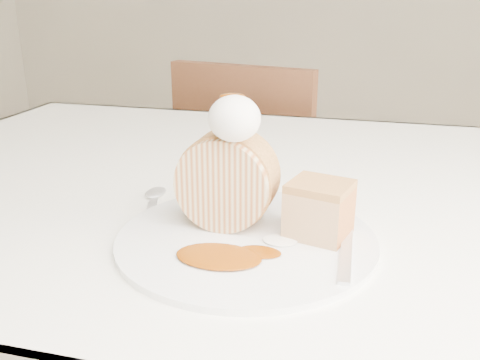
# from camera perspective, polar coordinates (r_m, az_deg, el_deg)

# --- Properties ---
(table) EXTENTS (1.40, 0.90, 0.75)m
(table) POSITION_cam_1_polar(r_m,az_deg,el_deg) (0.84, 5.04, -6.16)
(table) COLOR white
(table) RESTS_ON ground
(chair_far) EXTENTS (0.47, 0.47, 0.84)m
(chair_far) POSITION_cam_1_polar(r_m,az_deg,el_deg) (1.55, 1.75, -0.77)
(chair_far) COLOR brown
(chair_far) RESTS_ON ground
(plate) EXTENTS (0.37, 0.37, 0.01)m
(plate) POSITION_cam_1_polar(r_m,az_deg,el_deg) (0.62, 0.66, -6.33)
(plate) COLOR white
(plate) RESTS_ON table
(roulade_slice) EXTENTS (0.11, 0.06, 0.11)m
(roulade_slice) POSITION_cam_1_polar(r_m,az_deg,el_deg) (0.63, -1.41, -0.02)
(roulade_slice) COLOR #CDBD8E
(roulade_slice) RESTS_ON plate
(cake_chunk) EXTENTS (0.08, 0.08, 0.06)m
(cake_chunk) POSITION_cam_1_polar(r_m,az_deg,el_deg) (0.62, 8.42, -3.47)
(cake_chunk) COLOR tan
(cake_chunk) RESTS_ON plate
(whipped_cream) EXTENTS (0.06, 0.06, 0.05)m
(whipped_cream) POSITION_cam_1_polar(r_m,az_deg,el_deg) (0.58, -0.60, 6.58)
(whipped_cream) COLOR white
(whipped_cream) RESTS_ON roulade_slice
(caramel_drizzle) EXTENTS (0.03, 0.02, 0.01)m
(caramel_drizzle) POSITION_cam_1_polar(r_m,az_deg,el_deg) (0.59, -0.80, 9.53)
(caramel_drizzle) COLOR #7C3505
(caramel_drizzle) RESTS_ON whipped_cream
(caramel_pool) EXTENTS (0.11, 0.08, 0.00)m
(caramel_pool) POSITION_cam_1_polar(r_m,az_deg,el_deg) (0.57, -2.29, -8.12)
(caramel_pool) COLOR #7C3505
(caramel_pool) RESTS_ON plate
(fork) EXTENTS (0.03, 0.18, 0.00)m
(fork) POSITION_cam_1_polar(r_m,az_deg,el_deg) (0.59, 11.25, -7.70)
(fork) COLOR silver
(fork) RESTS_ON plate
(spoon) EXTENTS (0.07, 0.16, 0.00)m
(spoon) POSITION_cam_1_polar(r_m,az_deg,el_deg) (0.69, -9.67, -3.95)
(spoon) COLOR silver
(spoon) RESTS_ON table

